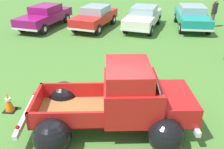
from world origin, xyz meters
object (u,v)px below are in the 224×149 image
object	(u,v)px
lane_cone_0	(9,102)
show_car_2	(143,17)
vintage_pickup_truck	(121,104)
show_car_0	(45,15)
show_car_3	(192,16)
show_car_1	(95,16)
spectator_0	(214,11)

from	to	relation	value
lane_cone_0	show_car_2	bearing A→B (deg)	67.21
vintage_pickup_truck	show_car_0	world-z (taller)	vintage_pickup_truck
show_car_0	vintage_pickup_truck	bearing A→B (deg)	42.20
show_car_0	show_car_2	size ratio (longest dim) A/B	1.05
show_car_3	lane_cone_0	world-z (taller)	show_car_3
show_car_1	show_car_3	size ratio (longest dim) A/B	1.01
show_car_3	lane_cone_0	bearing A→B (deg)	-34.18
vintage_pickup_truck	show_car_2	world-z (taller)	vintage_pickup_truck
show_car_2	lane_cone_0	xyz separation A→B (m)	(-4.18, -9.94, -0.47)
spectator_0	lane_cone_0	distance (m)	13.95
show_car_0	show_car_1	bearing A→B (deg)	103.66
vintage_pickup_truck	show_car_3	world-z (taller)	vintage_pickup_truck
show_car_3	show_car_0	bearing A→B (deg)	-83.46
show_car_1	show_car_3	bearing A→B (deg)	111.07
show_car_1	vintage_pickup_truck	bearing A→B (deg)	27.62
spectator_0	lane_cone_0	xyz separation A→B (m)	(-8.80, -10.80, -0.75)
show_car_0	show_car_3	distance (m)	9.77
vintage_pickup_truck	show_car_0	size ratio (longest dim) A/B	0.99
show_car_0	show_car_3	size ratio (longest dim) A/B	1.09
show_car_0	lane_cone_0	distance (m)	9.85
lane_cone_0	spectator_0	bearing A→B (deg)	50.82
spectator_0	lane_cone_0	size ratio (longest dim) A/B	2.93
show_car_0	show_car_1	size ratio (longest dim) A/B	1.08
show_car_3	spectator_0	xyz separation A→B (m)	(1.43, 0.27, 0.28)
vintage_pickup_truck	lane_cone_0	xyz separation A→B (m)	(-3.54, 0.35, -0.45)
show_car_0	spectator_0	world-z (taller)	spectator_0
vintage_pickup_truck	show_car_2	size ratio (longest dim) A/B	1.03
show_car_2	lane_cone_0	distance (m)	10.79
vintage_pickup_truck	show_car_2	xyz separation A→B (m)	(0.64, 10.29, 0.02)
vintage_pickup_truck	lane_cone_0	distance (m)	3.59
spectator_0	lane_cone_0	world-z (taller)	spectator_0
spectator_0	lane_cone_0	bearing A→B (deg)	109.72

